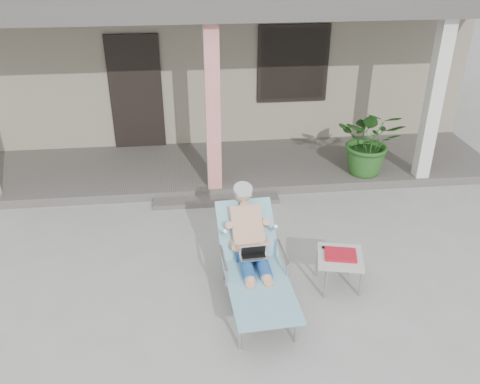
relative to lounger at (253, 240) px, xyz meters
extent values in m
plane|color=#9E9E99|center=(-0.28, 0.39, -0.75)|extent=(60.00, 60.00, 0.00)
cube|color=gray|center=(-0.28, 6.89, 0.75)|extent=(10.00, 5.00, 3.00)
cube|color=black|center=(-1.58, 4.36, 0.45)|extent=(0.95, 0.06, 2.10)
cube|color=black|center=(1.32, 4.36, 0.90)|extent=(1.20, 0.06, 1.30)
cube|color=black|center=(1.32, 4.35, 0.90)|extent=(1.32, 0.05, 1.42)
cube|color=#605B56|center=(-0.28, 3.39, -0.67)|extent=(10.00, 2.00, 0.15)
cube|color=red|center=(-0.28, 2.54, 0.71)|extent=(0.22, 0.22, 2.61)
cube|color=silver|center=(3.22, 2.54, 0.71)|extent=(0.22, 0.22, 2.61)
cube|color=#474442|center=(-0.28, 3.39, 2.13)|extent=(10.00, 2.30, 0.24)
cube|color=#605B56|center=(-0.28, 2.24, -0.71)|extent=(2.00, 0.30, 0.07)
cylinder|color=#B7B7BC|center=(-0.25, -0.92, -0.57)|extent=(0.04, 0.04, 0.36)
cylinder|color=#B7B7BC|center=(0.35, -0.89, -0.57)|extent=(0.04, 0.04, 0.36)
cylinder|color=#B7B7BC|center=(-0.32, 0.27, -0.57)|extent=(0.04, 0.04, 0.36)
cylinder|color=#B7B7BC|center=(0.28, 0.31, -0.57)|extent=(0.04, 0.04, 0.36)
cube|color=#B7B7BC|center=(0.03, -0.46, -0.37)|extent=(0.68, 1.22, 0.03)
cube|color=#7EBBC3|center=(0.03, -0.46, -0.35)|extent=(0.77, 1.26, 0.04)
cube|color=#B7B7BC|center=(-0.02, 0.40, -0.14)|extent=(0.64, 0.60, 0.48)
cube|color=#7EBBC3|center=(-0.02, 0.40, -0.11)|extent=(0.74, 0.67, 0.54)
cylinder|color=#ABABAD|center=(-0.04, 0.68, 0.32)|extent=(0.25, 0.25, 0.13)
cube|color=silver|center=(0.00, -0.04, -0.18)|extent=(0.34, 0.25, 0.23)
cube|color=#BABAB5|center=(1.06, -0.01, -0.32)|extent=(0.64, 0.64, 0.04)
cylinder|color=#B7B7BC|center=(0.85, -0.22, -0.54)|extent=(0.04, 0.04, 0.41)
cylinder|color=#B7B7BC|center=(1.28, -0.22, -0.54)|extent=(0.04, 0.04, 0.41)
cylinder|color=#B7B7BC|center=(0.85, 0.21, -0.54)|extent=(0.04, 0.04, 0.41)
cylinder|color=#B7B7BC|center=(1.28, 0.21, -0.54)|extent=(0.04, 0.04, 0.41)
cube|color=#B41322|center=(1.06, -0.01, -0.28)|extent=(0.43, 0.36, 0.03)
cube|color=black|center=(1.06, 0.13, -0.29)|extent=(0.37, 0.11, 0.04)
imported|color=#26591E|center=(2.35, 2.74, 0.00)|extent=(1.35, 1.28, 1.19)
camera|label=1|loc=(-0.68, -4.83, 3.26)|focal=38.00mm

